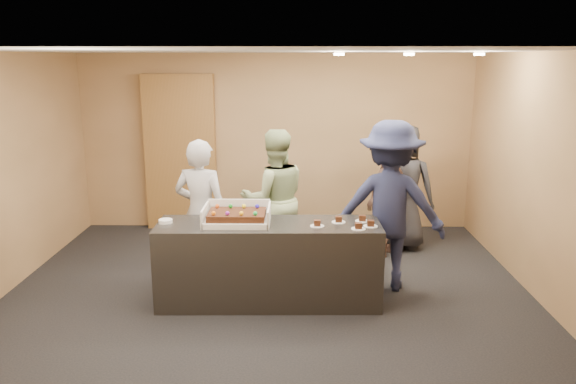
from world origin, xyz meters
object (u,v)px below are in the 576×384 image
object	(u,v)px
person_sage_man	(274,199)
sheet_cake	(237,215)
plate_stack	(166,221)
storage_cabinet	(180,153)
serving_counter	(269,263)
person_server_grey	(201,213)
person_dark_suit	(403,187)
cake_box	(237,218)
person_navy_man	(390,206)
person_brown_extra	(388,200)

from	to	relation	value
person_sage_man	sheet_cake	bearing A→B (deg)	58.12
plate_stack	person_sage_man	world-z (taller)	person_sage_man
storage_cabinet	plate_stack	bearing A→B (deg)	-82.04
serving_counter	sheet_cake	distance (m)	0.64
serving_counter	person_sage_man	size ratio (longest dim) A/B	1.35
person_server_grey	person_dark_suit	xyz separation A→B (m)	(2.60, 1.34, 0.01)
storage_cabinet	person_dark_suit	distance (m)	3.42
person_sage_man	cake_box	bearing A→B (deg)	57.74
serving_counter	plate_stack	bearing A→B (deg)	178.31
cake_box	person_dark_suit	xyz separation A→B (m)	(2.12, 1.84, -0.07)
plate_stack	person_dark_suit	bearing A→B (deg)	32.62
person_navy_man	person_brown_extra	xyz separation A→B (m)	(0.17, 1.12, -0.21)
person_navy_man	person_dark_suit	distance (m)	1.48
serving_counter	person_navy_man	world-z (taller)	person_navy_man
plate_stack	person_sage_man	bearing A→B (deg)	44.01
serving_counter	person_brown_extra	bearing A→B (deg)	44.57
serving_counter	sheet_cake	size ratio (longest dim) A/B	3.98
person_server_grey	person_dark_suit	bearing A→B (deg)	-140.96
cake_box	person_sage_man	world-z (taller)	person_sage_man
plate_stack	person_server_grey	size ratio (longest dim) A/B	0.09
cake_box	person_navy_man	xyz separation A→B (m)	(1.70, 0.42, 0.03)
storage_cabinet	person_sage_man	bearing A→B (deg)	-47.72
plate_stack	person_dark_suit	world-z (taller)	person_dark_suit
plate_stack	person_server_grey	xyz separation A→B (m)	(0.30, 0.52, -0.05)
storage_cabinet	sheet_cake	bearing A→B (deg)	-67.33
person_brown_extra	person_dark_suit	world-z (taller)	person_dark_suit
person_sage_man	person_navy_man	size ratio (longest dim) A/B	0.91
storage_cabinet	sheet_cake	xyz separation A→B (m)	(1.16, -2.77, -0.20)
plate_stack	person_brown_extra	bearing A→B (deg)	30.44
person_brown_extra	person_dark_suit	size ratio (longest dim) A/B	0.88
person_server_grey	person_brown_extra	distance (m)	2.57
serving_counter	person_brown_extra	size ratio (longest dim) A/B	1.56
cake_box	sheet_cake	size ratio (longest dim) A/B	1.17
cake_box	person_dark_suit	world-z (taller)	person_dark_suit
person_server_grey	person_navy_man	xyz separation A→B (m)	(2.18, -0.08, 0.11)
person_navy_man	serving_counter	bearing A→B (deg)	30.02
person_brown_extra	storage_cabinet	bearing A→B (deg)	-69.10
sheet_cake	person_sage_man	size ratio (longest dim) A/B	0.34
serving_counter	person_navy_man	size ratio (longest dim) A/B	1.22
storage_cabinet	person_brown_extra	distance (m)	3.29
serving_counter	person_sage_man	bearing A→B (deg)	87.97
plate_stack	person_navy_man	distance (m)	2.52
storage_cabinet	person_sage_man	distance (m)	2.28
serving_counter	person_sage_man	xyz separation A→B (m)	(0.02, 1.11, 0.44)
cake_box	person_navy_man	world-z (taller)	person_navy_man
cake_box	plate_stack	world-z (taller)	cake_box
person_navy_man	sheet_cake	bearing A→B (deg)	26.56
person_dark_suit	sheet_cake	bearing A→B (deg)	63.06
cake_box	plate_stack	distance (m)	0.77
serving_counter	person_dark_suit	xyz separation A→B (m)	(1.79, 1.87, 0.43)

